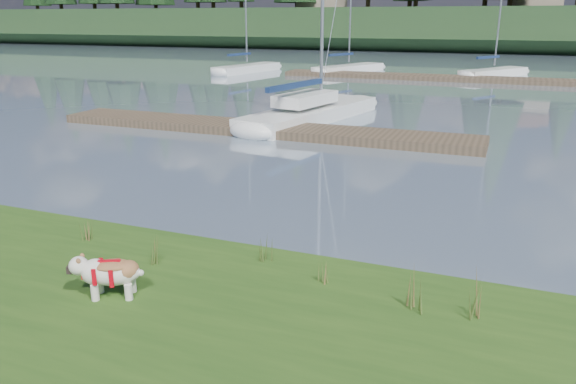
% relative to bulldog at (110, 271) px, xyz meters
% --- Properties ---
extents(ground, '(200.00, 200.00, 0.00)m').
position_rel_bulldog_xyz_m(ground, '(0.29, 33.88, -0.72)').
color(ground, gray).
rests_on(ground, ground).
extents(ridge, '(200.00, 20.00, 5.00)m').
position_rel_bulldog_xyz_m(ridge, '(0.29, 76.88, 1.78)').
color(ridge, black).
rests_on(ridge, ground).
extents(bulldog, '(1.00, 0.69, 0.59)m').
position_rel_bulldog_xyz_m(bulldog, '(0.00, 0.00, 0.00)').
color(bulldog, silver).
rests_on(bulldog, bank).
extents(sailboat_main, '(3.68, 9.56, 13.44)m').
position_rel_bulldog_xyz_m(sailboat_main, '(-2.57, 16.60, -0.30)').
color(sailboat_main, white).
rests_on(sailboat_main, ground).
extents(dock_near, '(16.00, 2.00, 0.30)m').
position_rel_bulldog_xyz_m(dock_near, '(-3.71, 12.88, -0.57)').
color(dock_near, '#4C3D2C').
rests_on(dock_near, ground).
extents(dock_far, '(26.00, 2.20, 0.30)m').
position_rel_bulldog_xyz_m(dock_far, '(2.29, 33.88, -0.57)').
color(dock_far, '#4C3D2C').
rests_on(dock_far, ground).
extents(sailboat_bg_0, '(2.98, 7.86, 11.21)m').
position_rel_bulldog_xyz_m(sailboat_bg_0, '(-14.28, 34.81, -0.40)').
color(sailboat_bg_0, white).
rests_on(sailboat_bg_0, ground).
extents(sailboat_bg_1, '(4.44, 7.84, 11.72)m').
position_rel_bulldog_xyz_m(sailboat_bg_1, '(-6.81, 37.44, -0.39)').
color(sailboat_bg_1, white).
rests_on(sailboat_bg_1, ground).
extents(sailboat_bg_2, '(4.96, 6.92, 10.94)m').
position_rel_bulldog_xyz_m(sailboat_bg_2, '(3.72, 38.03, -0.39)').
color(sailboat_bg_2, white).
rests_on(sailboat_bg_2, ground).
extents(weed_0, '(0.17, 0.14, 0.70)m').
position_rel_bulldog_xyz_m(weed_0, '(-0.11, 1.13, -0.08)').
color(weed_0, '#475B23').
rests_on(weed_0, bank).
extents(weed_1, '(0.17, 0.14, 0.49)m').
position_rel_bulldog_xyz_m(weed_1, '(1.51, 1.84, -0.17)').
color(weed_1, '#475B23').
rests_on(weed_1, bank).
extents(weed_2, '(0.17, 0.14, 0.67)m').
position_rel_bulldog_xyz_m(weed_2, '(3.94, 1.18, -0.09)').
color(weed_2, '#475B23').
rests_on(weed_2, bank).
extents(weed_3, '(0.17, 0.14, 0.44)m').
position_rel_bulldog_xyz_m(weed_3, '(-1.72, 1.51, -0.19)').
color(weed_3, '#475B23').
rests_on(weed_3, bank).
extents(weed_4, '(0.17, 0.14, 0.38)m').
position_rel_bulldog_xyz_m(weed_4, '(2.59, 1.50, -0.21)').
color(weed_4, '#475B23').
rests_on(weed_4, bank).
extents(weed_5, '(0.17, 0.14, 0.72)m').
position_rel_bulldog_xyz_m(weed_5, '(4.70, 1.26, -0.07)').
color(weed_5, '#475B23').
rests_on(weed_5, bank).
extents(mud_lip, '(60.00, 0.50, 0.14)m').
position_rel_bulldog_xyz_m(mud_lip, '(0.29, 2.28, -0.65)').
color(mud_lip, '#33281C').
rests_on(mud_lip, ground).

